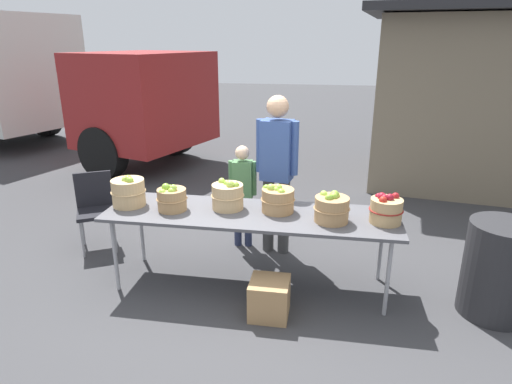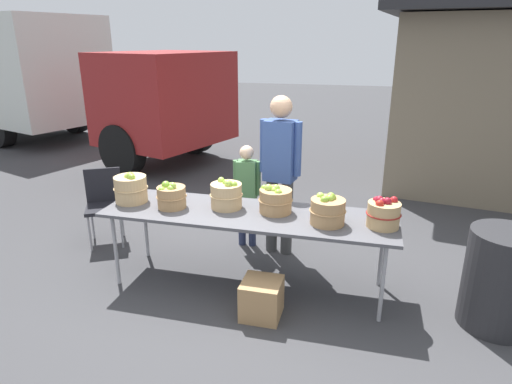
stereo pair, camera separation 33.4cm
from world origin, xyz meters
TOP-DOWN VIEW (x-y plane):
  - ground_plane at (0.00, 0.00)m, footprint 40.00×40.00m
  - market_table at (0.00, 0.00)m, footprint 2.70×0.76m
  - apple_basket_green_0 at (-1.18, -0.00)m, footprint 0.33×0.33m
  - apple_basket_green_1 at (-0.74, -0.05)m, footprint 0.29×0.29m
  - apple_basket_green_2 at (-0.23, 0.08)m, footprint 0.31×0.31m
  - apple_basket_green_3 at (0.24, 0.08)m, footprint 0.32×0.32m
  - apple_basket_green_4 at (0.73, -0.07)m, footprint 0.32×0.32m
  - apple_basket_red_0 at (1.20, -0.02)m, footprint 0.29×0.29m
  - vendor_adult at (0.15, 0.76)m, footprint 0.45×0.28m
  - child_customer at (-0.24, 0.84)m, footprint 0.31×0.17m
  - box_truck at (-6.04, 4.97)m, footprint 7.98×4.48m
  - food_kiosk at (2.97, 3.88)m, footprint 3.91×3.41m
  - folding_chair at (-1.87, 0.54)m, footprint 0.54×0.54m
  - trash_barrel at (2.15, -0.11)m, footprint 0.58×0.58m
  - produce_crate at (0.25, -0.47)m, footprint 0.33×0.33m

SIDE VIEW (x-z plane):
  - ground_plane at x=0.00m, z-range 0.00..0.00m
  - produce_crate at x=0.25m, z-range 0.00..0.33m
  - trash_barrel at x=2.15m, z-range 0.00..0.84m
  - folding_chair at x=-1.87m, z-range 0.08..0.94m
  - child_customer at x=-0.24m, z-range 0.10..1.28m
  - market_table at x=0.00m, z-range 0.34..1.09m
  - apple_basket_green_1 at x=-0.74m, z-range 0.73..0.99m
  - apple_basket_green_3 at x=0.24m, z-range 0.74..1.00m
  - apple_basket_green_4 at x=0.73m, z-range 0.73..1.01m
  - apple_basket_red_0 at x=1.20m, z-range 0.74..1.01m
  - apple_basket_green_2 at x=-0.23m, z-range 0.73..1.02m
  - apple_basket_green_0 at x=-1.18m, z-range 0.73..1.04m
  - vendor_adult at x=0.15m, z-range 0.15..1.89m
  - food_kiosk at x=2.97m, z-range 0.01..2.75m
  - box_truck at x=-6.04m, z-range 0.11..2.86m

